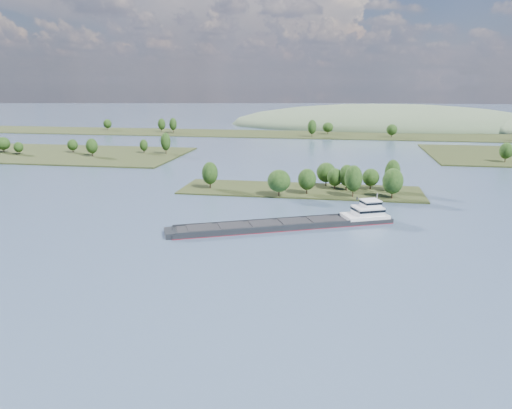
# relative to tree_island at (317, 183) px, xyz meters

# --- Properties ---
(ground) EXTENTS (1800.00, 1800.00, 0.00)m
(ground) POSITION_rel_tree_island_xyz_m (-6.86, -58.10, -4.01)
(ground) COLOR #3C4F69
(ground) RESTS_ON ground
(tree_island) EXTENTS (100.00, 33.15, 14.32)m
(tree_island) POSITION_rel_tree_island_xyz_m (0.00, 0.00, 0.00)
(tree_island) COLOR #242C13
(tree_island) RESTS_ON ground
(back_shoreline) EXTENTS (900.00, 60.00, 14.95)m
(back_shoreline) POSITION_rel_tree_island_xyz_m (2.80, 221.60, -3.32)
(back_shoreline) COLOR #242C13
(back_shoreline) RESTS_ON ground
(hill_west) EXTENTS (320.00, 160.00, 44.00)m
(hill_west) POSITION_rel_tree_island_xyz_m (53.14, 321.90, -4.01)
(hill_west) COLOR #475B3E
(hill_west) RESTS_ON ground
(cargo_barge) EXTENTS (70.19, 37.42, 9.87)m
(cargo_barge) POSITION_rel_tree_island_xyz_m (-3.19, -50.42, -2.77)
(cargo_barge) COLOR black
(cargo_barge) RESTS_ON ground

